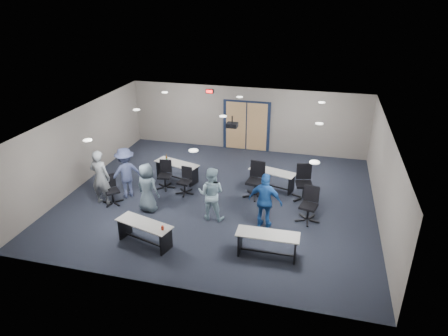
% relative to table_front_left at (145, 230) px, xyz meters
% --- Properties ---
extents(floor, '(10.00, 10.00, 0.00)m').
position_rel_table_front_left_xyz_m(floor, '(1.28, 3.05, -0.45)').
color(floor, black).
rests_on(floor, ground).
extents(back_wall, '(10.00, 0.04, 2.70)m').
position_rel_table_front_left_xyz_m(back_wall, '(1.28, 7.55, 0.90)').
color(back_wall, gray).
rests_on(back_wall, floor).
extents(front_wall, '(10.00, 0.04, 2.70)m').
position_rel_table_front_left_xyz_m(front_wall, '(1.28, -1.45, 0.90)').
color(front_wall, gray).
rests_on(front_wall, floor).
extents(left_wall, '(0.04, 9.00, 2.70)m').
position_rel_table_front_left_xyz_m(left_wall, '(-3.72, 3.05, 0.90)').
color(left_wall, gray).
rests_on(left_wall, floor).
extents(right_wall, '(0.04, 9.00, 2.70)m').
position_rel_table_front_left_xyz_m(right_wall, '(6.28, 3.05, 0.90)').
color(right_wall, gray).
rests_on(right_wall, floor).
extents(ceiling, '(10.00, 9.00, 0.04)m').
position_rel_table_front_left_xyz_m(ceiling, '(1.28, 3.05, 2.25)').
color(ceiling, silver).
rests_on(ceiling, back_wall).
extents(double_door, '(2.00, 0.07, 2.20)m').
position_rel_table_front_left_xyz_m(double_door, '(1.28, 7.51, 0.60)').
color(double_door, black).
rests_on(double_door, back_wall).
extents(exit_sign, '(0.32, 0.07, 0.18)m').
position_rel_table_front_left_xyz_m(exit_sign, '(-0.32, 7.49, 2.00)').
color(exit_sign, black).
rests_on(exit_sign, back_wall).
extents(ceiling_projector, '(0.35, 0.32, 0.37)m').
position_rel_table_front_left_xyz_m(ceiling_projector, '(1.58, 3.55, 1.95)').
color(ceiling_projector, black).
rests_on(ceiling_projector, ceiling).
extents(ceiling_can_lights, '(6.24, 5.74, 0.02)m').
position_rel_table_front_left_xyz_m(ceiling_can_lights, '(1.28, 3.30, 2.22)').
color(ceiling_can_lights, white).
rests_on(ceiling_can_lights, ceiling).
extents(table_front_left, '(1.70, 0.96, 0.76)m').
position_rel_table_front_left_xyz_m(table_front_left, '(0.00, 0.00, 0.00)').
color(table_front_left, '#B3B1A9').
rests_on(table_front_left, floor).
extents(table_front_right, '(1.64, 0.57, 0.66)m').
position_rel_table_front_left_xyz_m(table_front_right, '(3.30, 0.31, 0.00)').
color(table_front_right, '#B3B1A9').
rests_on(table_front_right, floor).
extents(table_back_left, '(1.75, 1.01, 0.92)m').
position_rel_table_front_left_xyz_m(table_back_left, '(-0.55, 3.95, 0.01)').
color(table_back_left, '#B3B1A9').
rests_on(table_back_left, floor).
extents(table_back_right, '(1.70, 0.96, 0.65)m').
position_rel_table_front_left_xyz_m(table_back_right, '(2.87, 4.16, -0.00)').
color(table_back_right, '#B3B1A9').
rests_on(table_back_right, floor).
extents(chair_back_a, '(0.69, 0.69, 0.99)m').
position_rel_table_front_left_xyz_m(chair_back_a, '(-0.74, 3.24, 0.05)').
color(chair_back_a, black).
rests_on(chair_back_a, floor).
extents(chair_back_b, '(0.66, 0.66, 0.92)m').
position_rel_table_front_left_xyz_m(chair_back_b, '(0.06, 3.03, 0.01)').
color(chair_back_b, black).
rests_on(chair_back_b, floor).
extents(chair_back_c, '(0.85, 0.85, 1.20)m').
position_rel_table_front_left_xyz_m(chair_back_c, '(2.41, 3.39, 0.15)').
color(chair_back_c, black).
rests_on(chair_back_c, floor).
extents(chair_back_d, '(0.88, 0.88, 1.18)m').
position_rel_table_front_left_xyz_m(chair_back_d, '(3.99, 3.63, 0.14)').
color(chair_back_d, black).
rests_on(chair_back_d, floor).
extents(chair_loose_left, '(0.85, 0.85, 0.96)m').
position_rel_table_front_left_xyz_m(chair_loose_left, '(-1.97, 1.81, 0.03)').
color(chair_loose_left, black).
rests_on(chair_loose_left, floor).
extents(chair_loose_right, '(0.82, 0.82, 1.09)m').
position_rel_table_front_left_xyz_m(chair_loose_right, '(4.22, 2.28, 0.09)').
color(chair_loose_right, black).
rests_on(chair_loose_right, floor).
extents(person_gray, '(0.69, 0.47, 1.83)m').
position_rel_table_front_left_xyz_m(person_gray, '(-2.29, 1.76, 0.46)').
color(person_gray, gray).
rests_on(person_gray, floor).
extents(person_plaid, '(0.87, 0.68, 1.58)m').
position_rel_table_front_left_xyz_m(person_plaid, '(-0.67, 1.70, 0.34)').
color(person_plaid, '#4D5E6A').
rests_on(person_plaid, floor).
extents(person_lightblue, '(0.82, 0.64, 1.67)m').
position_rel_table_front_left_xyz_m(person_lightblue, '(1.38, 1.73, 0.38)').
color(person_lightblue, '#9DBFCF').
rests_on(person_lightblue, floor).
extents(person_navy, '(1.06, 0.59, 1.71)m').
position_rel_table_front_left_xyz_m(person_navy, '(3.01, 1.64, 0.40)').
color(person_navy, '#1C4C9A').
rests_on(person_navy, floor).
extents(person_back, '(1.25, 1.23, 1.72)m').
position_rel_table_front_left_xyz_m(person_back, '(-1.73, 2.38, 0.41)').
color(person_back, '#3F4871').
rests_on(person_back, floor).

